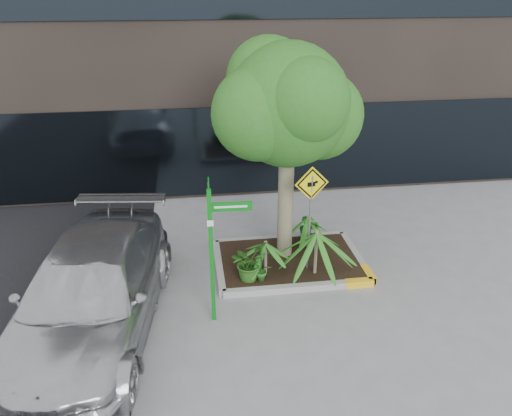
{
  "coord_description": "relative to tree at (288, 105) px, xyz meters",
  "views": [
    {
      "loc": [
        -1.91,
        -9.35,
        5.91
      ],
      "look_at": [
        -0.57,
        0.2,
        1.51
      ],
      "focal_mm": 35.0,
      "sensor_mm": 36.0,
      "label": 1
    }
  ],
  "objects": [
    {
      "name": "tree",
      "position": [
        0.0,
        0.0,
        0.0
      ],
      "size": [
        3.29,
        2.92,
        4.94
      ],
      "color": "gray",
      "rests_on": "ground"
    },
    {
      "name": "palm_front",
      "position": [
        0.5,
        -0.95,
        -2.49
      ],
      "size": [
        1.16,
        1.16,
        1.29
      ],
      "color": "gray",
      "rests_on": "ground"
    },
    {
      "name": "shrub_b",
      "position": [
        0.79,
        0.14,
        -3.11
      ],
      "size": [
        0.52,
        0.52,
        0.69
      ],
      "primitive_type": "imported",
      "rotation": [
        0.0,
        0.0,
        2.05
      ],
      "color": "#26691F",
      "rests_on": "planter"
    },
    {
      "name": "cattle_sign",
      "position": [
        0.38,
        -0.75,
        -1.85
      ],
      "size": [
        0.73,
        0.14,
        2.38
      ],
      "rotation": [
        0.0,
        0.0,
        0.12
      ],
      "color": "slate",
      "rests_on": "ground"
    },
    {
      "name": "shrub_a",
      "position": [
        -0.96,
        -0.98,
        -3.05
      ],
      "size": [
        1.02,
        1.02,
        0.81
      ],
      "primitive_type": "imported",
      "rotation": [
        0.0,
        0.0,
        0.93
      ],
      "color": "#265819",
      "rests_on": "planter"
    },
    {
      "name": "street_sign_post",
      "position": [
        -1.71,
        -2.03,
        -1.94
      ],
      "size": [
        0.8,
        0.79,
        2.69
      ],
      "rotation": [
        0.0,
        0.0,
        -0.04
      ],
      "color": "#0B7B17",
      "rests_on": "ground"
    },
    {
      "name": "ground",
      "position": [
        -0.14,
        -0.58,
        -3.61
      ],
      "size": [
        80.0,
        80.0,
        0.0
      ],
      "primitive_type": "plane",
      "color": "gray",
      "rests_on": "ground"
    },
    {
      "name": "parked_car",
      "position": [
        -3.94,
        -2.11,
        -2.78
      ],
      "size": [
        2.99,
        5.9,
        1.64
      ],
      "primitive_type": "imported",
      "rotation": [
        0.0,
        0.0,
        -0.12
      ],
      "color": "silver",
      "rests_on": "ground"
    },
    {
      "name": "palm_left",
      "position": [
        -0.56,
        -0.78,
        -2.75
      ],
      "size": [
        0.85,
        0.85,
        0.94
      ],
      "color": "gray",
      "rests_on": "ground"
    },
    {
      "name": "planter",
      "position": [
        0.09,
        -0.3,
        -3.5
      ],
      "size": [
        3.35,
        2.36,
        0.15
      ],
      "color": "#9E9E99",
      "rests_on": "ground"
    },
    {
      "name": "shrub_c",
      "position": [
        -0.69,
        -1.09,
        -3.08
      ],
      "size": [
        0.5,
        0.5,
        0.74
      ],
      "primitive_type": "imported",
      "rotation": [
        0.0,
        0.0,
        3.49
      ],
      "color": "#27631E",
      "rests_on": "planter"
    },
    {
      "name": "palm_back",
      "position": [
        0.64,
        0.4,
        -2.78
      ],
      "size": [
        0.81,
        0.81,
        0.9
      ],
      "color": "gray",
      "rests_on": "ground"
    },
    {
      "name": "shrub_d",
      "position": [
        0.67,
        0.57,
        -3.11
      ],
      "size": [
        0.53,
        0.53,
        0.69
      ],
      "primitive_type": "imported",
      "rotation": [
        0.0,
        0.0,
        5.32
      ],
      "color": "#1C6323",
      "rests_on": "planter"
    }
  ]
}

